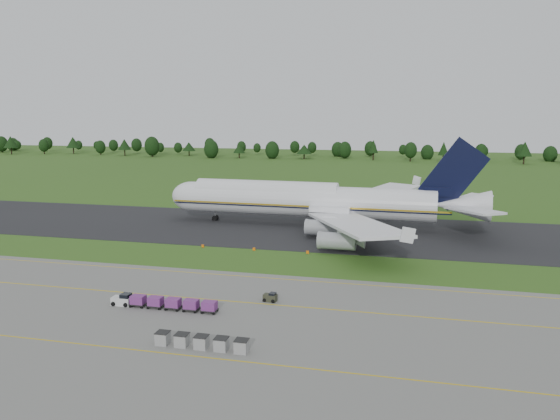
% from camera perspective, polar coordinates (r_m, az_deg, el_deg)
% --- Properties ---
extents(ground, '(600.00, 600.00, 0.00)m').
position_cam_1_polar(ground, '(100.75, -3.39, -5.24)').
color(ground, '#2E5319').
rests_on(ground, ground).
extents(apron, '(300.00, 52.00, 0.06)m').
position_cam_1_polar(apron, '(70.58, -11.51, -12.28)').
color(apron, slate).
rests_on(apron, ground).
extents(taxiway, '(300.00, 40.00, 0.08)m').
position_cam_1_polar(taxiway, '(127.04, 0.23, -1.96)').
color(taxiway, black).
rests_on(taxiway, ground).
extents(apron_markings, '(300.00, 30.20, 0.01)m').
position_cam_1_polar(apron_markings, '(76.53, -9.29, -10.37)').
color(apron_markings, gold).
rests_on(apron_markings, apron).
extents(tree_line, '(529.29, 24.00, 11.87)m').
position_cam_1_polar(tree_line, '(318.03, 2.85, 6.46)').
color(tree_line, black).
rests_on(tree_line, ground).
extents(aircraft, '(76.47, 74.87, 21.57)m').
position_cam_1_polar(aircraft, '(129.42, 3.50, 1.00)').
color(aircraft, silver).
rests_on(aircraft, ground).
extents(baggage_train, '(15.46, 1.64, 1.58)m').
position_cam_1_polar(baggage_train, '(77.91, -12.20, -9.43)').
color(baggage_train, silver).
rests_on(baggage_train, apron).
extents(utility_cart, '(2.01, 1.36, 1.03)m').
position_cam_1_polar(utility_cart, '(79.05, -1.04, -9.17)').
color(utility_cart, '#2F3122').
rests_on(utility_cart, apron).
extents(uld_row, '(11.12, 1.52, 1.51)m').
position_cam_1_polar(uld_row, '(64.90, -8.21, -13.48)').
color(uld_row, gray).
rests_on(uld_row, apron).
extents(edge_markers, '(21.87, 0.30, 0.60)m').
position_cam_1_polar(edge_markers, '(107.34, -2.73, -4.12)').
color(edge_markers, orange).
rests_on(edge_markers, ground).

